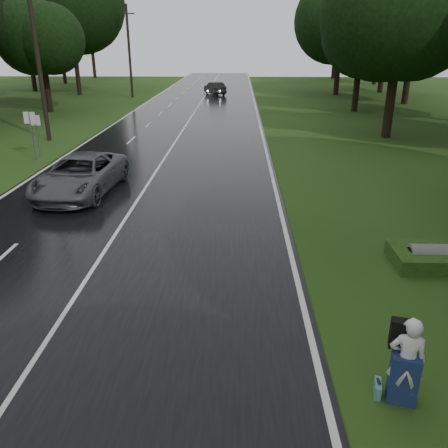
# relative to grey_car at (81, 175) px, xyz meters

# --- Properties ---
(ground) EXTENTS (160.00, 160.00, 0.00)m
(ground) POSITION_rel_grey_car_xyz_m (2.56, -8.60, -0.85)
(ground) COLOR #274514
(ground) RESTS_ON ground
(road) EXTENTS (12.00, 140.00, 0.04)m
(road) POSITION_rel_grey_car_xyz_m (2.56, 11.40, -0.83)
(road) COLOR black
(road) RESTS_ON ground
(lane_center) EXTENTS (0.12, 140.00, 0.01)m
(lane_center) POSITION_rel_grey_car_xyz_m (2.56, 11.40, -0.80)
(lane_center) COLOR silver
(lane_center) RESTS_ON road
(grey_car) EXTENTS (3.10, 5.99, 1.61)m
(grey_car) POSITION_rel_grey_car_xyz_m (0.00, 0.00, 0.00)
(grey_car) COLOR #4C4E51
(grey_car) RESTS_ON road
(far_car) EXTENTS (3.05, 4.70, 1.46)m
(far_car) POSITION_rel_grey_car_xyz_m (3.68, 39.83, -0.08)
(far_car) COLOR black
(far_car) RESTS_ON road
(hitchhiker) EXTENTS (0.73, 0.69, 1.77)m
(hitchhiker) POSITION_rel_grey_car_xyz_m (9.72, -11.87, -0.03)
(hitchhiker) COLOR silver
(hitchhiker) RESTS_ON ground
(suitcase) EXTENTS (0.19, 0.40, 0.27)m
(suitcase) POSITION_rel_grey_car_xyz_m (9.35, -11.74, -0.71)
(suitcase) COLOR teal
(suitcase) RESTS_ON ground
(culvert) EXTENTS (1.28, 0.64, 0.64)m
(culvert) POSITION_rel_grey_car_xyz_m (12.39, -6.31, -0.85)
(culvert) COLOR slate
(culvert) RESTS_ON ground
(utility_pole_mid) EXTENTS (1.80, 0.28, 10.20)m
(utility_pole_mid) POSITION_rel_grey_car_xyz_m (-5.94, 11.35, -0.85)
(utility_pole_mid) COLOR black
(utility_pole_mid) RESTS_ON ground
(utility_pole_far) EXTENTS (1.80, 0.28, 10.02)m
(utility_pole_far) POSITION_rel_grey_car_xyz_m (-5.94, 36.70, -0.85)
(utility_pole_far) COLOR black
(utility_pole_far) RESTS_ON ground
(road_sign_a) EXTENTS (0.63, 0.10, 2.61)m
(road_sign_a) POSITION_rel_grey_car_xyz_m (-4.64, 6.08, -0.85)
(road_sign_a) COLOR white
(road_sign_a) RESTS_ON ground
(road_sign_b) EXTENTS (0.56, 0.10, 2.34)m
(road_sign_b) POSITION_rel_grey_car_xyz_m (-4.64, 6.70, -0.85)
(road_sign_b) COLOR white
(road_sign_b) RESTS_ON ground
(tree_left_e) EXTENTS (7.70, 7.70, 12.03)m
(tree_left_e) POSITION_rel_grey_car_xyz_m (-11.03, 24.51, -0.85)
(tree_left_e) COLOR black
(tree_left_e) RESTS_ON ground
(tree_left_f) EXTENTS (11.47, 11.47, 17.93)m
(tree_left_f) POSITION_rel_grey_car_xyz_m (-13.10, 39.22, -0.85)
(tree_left_f) COLOR black
(tree_left_f) RESTS_ON ground
(tree_right_d) EXTENTS (8.87, 8.87, 13.86)m
(tree_right_d) POSITION_rel_grey_car_xyz_m (16.83, 13.10, -0.85)
(tree_right_d) COLOR black
(tree_right_d) RESTS_ON ground
(tree_right_e) EXTENTS (7.53, 7.53, 11.77)m
(tree_right_e) POSITION_rel_grey_car_xyz_m (17.61, 25.81, -0.85)
(tree_right_e) COLOR black
(tree_right_e) RESTS_ON ground
(tree_right_f) EXTENTS (9.06, 9.06, 14.15)m
(tree_right_f) POSITION_rel_grey_car_xyz_m (18.69, 40.33, -0.85)
(tree_right_f) COLOR black
(tree_right_f) RESTS_ON ground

